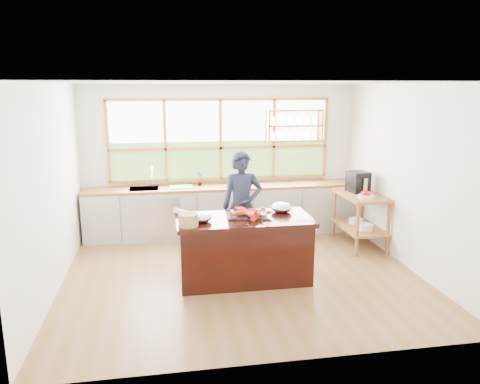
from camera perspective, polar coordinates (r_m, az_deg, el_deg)
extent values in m
plane|color=brown|center=(6.87, 0.17, -9.95)|extent=(5.00, 5.00, 0.00)
cube|color=silver|center=(8.66, -2.38, 4.10)|extent=(5.00, 0.02, 2.70)
cube|color=silver|center=(4.34, 5.29, -4.76)|extent=(5.00, 0.02, 2.70)
cube|color=silver|center=(6.53, -21.97, 0.32)|extent=(0.02, 4.50, 2.70)
cube|color=silver|center=(7.32, 19.85, 1.75)|extent=(0.02, 4.50, 2.70)
cube|color=silver|center=(6.34, 0.18, 13.19)|extent=(5.00, 4.50, 0.02)
cube|color=#A67C3A|center=(8.59, -2.38, 6.38)|extent=(4.05, 0.06, 1.50)
cube|color=silver|center=(8.58, -2.42, 8.71)|extent=(3.98, 0.01, 0.75)
cube|color=#326221|center=(8.66, -2.38, 3.92)|extent=(3.98, 0.01, 0.70)
cube|color=#A67C3A|center=(8.71, 6.65, 9.87)|extent=(1.00, 0.28, 0.03)
cube|color=#A67C3A|center=(8.73, 6.61, 8.06)|extent=(1.00, 0.28, 0.03)
cube|color=#A67C3A|center=(8.76, 6.56, 6.27)|extent=(1.00, 0.28, 0.03)
cube|color=#A67C3A|center=(8.61, 3.38, 8.06)|extent=(0.03, 0.28, 0.55)
cube|color=#A67C3A|center=(8.88, 9.74, 8.05)|extent=(0.03, 0.28, 0.55)
cube|color=#B8B4AD|center=(8.55, -2.06, -2.34)|extent=(4.90, 0.62, 0.85)
cube|color=silver|center=(8.18, -9.43, -3.19)|extent=(0.60, 0.01, 0.72)
cube|color=#925625|center=(8.45, -2.08, 0.61)|extent=(4.90, 0.62, 0.05)
cube|color=silver|center=(8.39, -11.60, -0.11)|extent=(0.50, 0.42, 0.16)
cube|color=#925625|center=(7.84, 17.61, -4.16)|extent=(0.04, 0.04, 0.90)
cube|color=#925625|center=(8.71, 14.64, -2.31)|extent=(0.04, 0.04, 0.90)
cube|color=#925625|center=(7.62, 14.12, -4.43)|extent=(0.04, 0.04, 0.90)
cube|color=#925625|center=(8.51, 11.44, -2.50)|extent=(0.04, 0.04, 0.90)
cube|color=#925625|center=(8.20, 14.35, -4.18)|extent=(0.62, 1.10, 0.03)
cube|color=#925625|center=(8.06, 14.56, -0.40)|extent=(0.62, 1.10, 0.05)
cylinder|color=silver|center=(7.96, 15.10, -4.21)|extent=(0.24, 0.24, 0.11)
cylinder|color=silver|center=(8.31, 13.96, -3.49)|extent=(0.24, 0.24, 0.09)
cube|color=black|center=(6.54, 0.47, -7.22)|extent=(1.77, 0.82, 0.84)
cube|color=black|center=(6.40, 0.48, -3.42)|extent=(1.85, 0.90, 0.06)
imported|color=#191E32|center=(7.20, 0.25, -1.74)|extent=(0.66, 0.47, 1.70)
imported|color=slate|center=(8.43, -4.96, 1.65)|extent=(0.15, 0.12, 0.27)
cube|color=#75CE41|center=(8.38, -7.17, 0.64)|extent=(0.41, 0.32, 0.01)
cube|color=black|center=(8.16, 14.19, 1.22)|extent=(0.36, 0.38, 0.35)
cylinder|color=#A0B962|center=(8.02, 15.04, 0.66)|extent=(0.08, 0.08, 0.27)
cylinder|color=silver|center=(7.77, 15.11, -0.53)|extent=(0.25, 0.25, 0.05)
sphere|color=red|center=(7.78, 15.47, -0.16)|extent=(0.07, 0.07, 0.07)
sphere|color=red|center=(7.81, 15.09, -0.09)|extent=(0.07, 0.07, 0.07)
sphere|color=red|center=(7.77, 14.77, -0.13)|extent=(0.07, 0.07, 0.07)
sphere|color=red|center=(7.72, 14.95, -0.23)|extent=(0.07, 0.07, 0.07)
sphere|color=red|center=(7.73, 15.39, -0.24)|extent=(0.07, 0.07, 0.07)
cube|color=black|center=(6.46, 0.91, -2.90)|extent=(0.60, 0.47, 0.02)
ellipsoid|color=red|center=(6.38, -0.07, -2.64)|extent=(0.23, 0.15, 0.08)
ellipsoid|color=red|center=(6.48, 1.57, -2.40)|extent=(0.23, 0.14, 0.08)
ellipsoid|color=red|center=(6.39, 2.66, -2.64)|extent=(0.21, 0.21, 0.08)
ellipsoid|color=red|center=(6.55, 0.29, -2.23)|extent=(0.18, 0.23, 0.08)
ellipsoid|color=red|center=(6.32, 1.32, -2.80)|extent=(0.11, 0.22, 0.08)
ellipsoid|color=silver|center=(6.22, -4.73, -3.09)|extent=(0.28, 0.28, 0.13)
ellipsoid|color=silver|center=(6.69, 5.08, -1.90)|extent=(0.30, 0.30, 0.15)
cylinder|color=white|center=(6.12, 2.80, -3.85)|extent=(0.06, 0.06, 0.01)
cylinder|color=white|center=(6.10, 2.80, -3.26)|extent=(0.01, 0.01, 0.13)
ellipsoid|color=white|center=(6.08, 2.81, -2.35)|extent=(0.08, 0.08, 0.10)
cylinder|color=#A78D50|center=(6.02, -6.32, -3.42)|extent=(0.26, 0.26, 0.16)
cylinder|color=silver|center=(6.56, -7.08, -2.46)|extent=(0.25, 0.28, 0.08)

